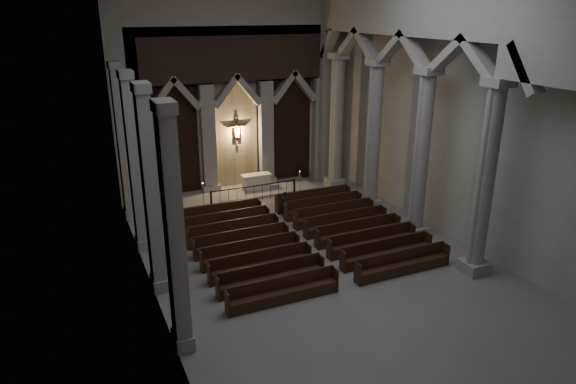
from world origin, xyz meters
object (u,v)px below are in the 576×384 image
(worshipper, at_px, (285,204))
(candle_stand_left, at_px, (204,202))
(altar, at_px, (256,181))
(candle_stand_right, at_px, (300,189))
(pews, at_px, (301,239))
(altar_rail, at_px, (254,191))

(worshipper, bearing_deg, candle_stand_left, 168.60)
(altar, height_order, worshipper, worshipper)
(candle_stand_right, xyz_separation_m, pews, (-2.84, -6.20, -0.08))
(candle_stand_right, relative_size, pews, 0.15)
(altar_rail, height_order, candle_stand_left, candle_stand_left)
(worshipper, bearing_deg, altar, 113.95)
(altar_rail, bearing_deg, candle_stand_left, -179.28)
(altar, relative_size, altar_rail, 0.34)
(altar, xyz_separation_m, candle_stand_left, (-3.70, -1.73, -0.17))
(candle_stand_left, relative_size, candle_stand_right, 1.06)
(altar_rail, bearing_deg, worshipper, -74.12)
(altar_rail, bearing_deg, pews, -90.00)
(pews, bearing_deg, altar_rail, 90.00)
(altar, xyz_separation_m, worshipper, (-0.01, -4.37, 0.07))
(pews, bearing_deg, candle_stand_right, 65.37)
(altar, height_order, pews, altar)
(altar, height_order, candle_stand_right, candle_stand_right)
(altar, xyz_separation_m, pews, (-0.77, -7.92, -0.28))
(pews, height_order, worshipper, worshipper)
(candle_stand_left, relative_size, worshipper, 1.17)
(candle_stand_right, height_order, pews, candle_stand_right)
(worshipper, bearing_deg, pews, -77.94)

